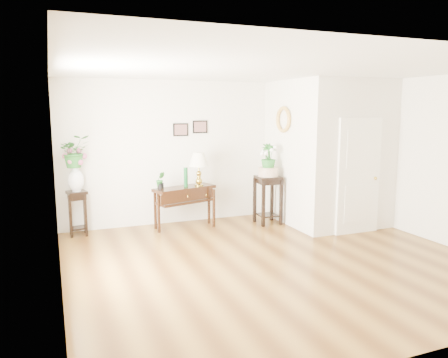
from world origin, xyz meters
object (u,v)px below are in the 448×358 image
plant_stand_b (268,200)px  console_table (185,207)px  plant_stand_a (78,213)px  table_lamp (199,168)px

plant_stand_b → console_table: bearing=170.4°
console_table → plant_stand_a: (-1.92, 0.24, 0.01)m
table_lamp → plant_stand_a: (-2.21, 0.24, -0.74)m
console_table → plant_stand_b: bearing=-26.5°
console_table → plant_stand_b: size_ratio=1.26×
table_lamp → plant_stand_a: table_lamp is taller
table_lamp → plant_stand_a: size_ratio=0.80×
console_table → plant_stand_b: 1.65m
console_table → plant_stand_b: (1.63, -0.27, 0.08)m
plant_stand_a → plant_stand_b: size_ratio=0.85×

